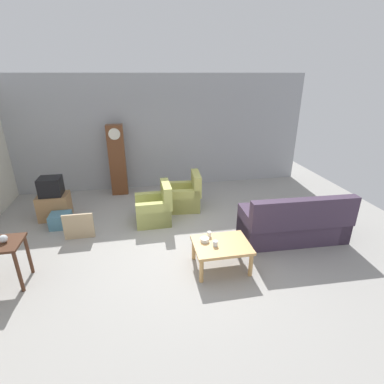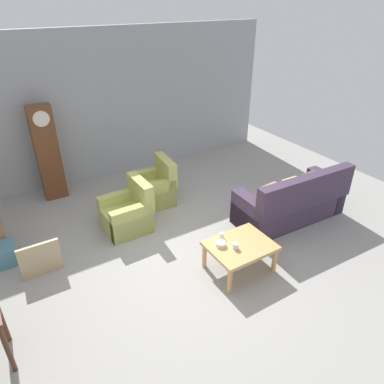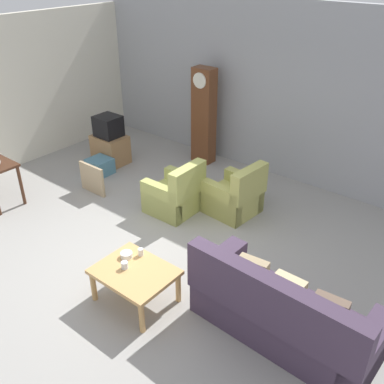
{
  "view_description": "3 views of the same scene",
  "coord_description": "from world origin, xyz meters",
  "px_view_note": "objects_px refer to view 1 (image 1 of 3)",
  "views": [
    {
      "loc": [
        -0.74,
        -4.78,
        3.18
      ],
      "look_at": [
        0.27,
        0.52,
        0.96
      ],
      "focal_mm": 27.02,
      "sensor_mm": 36.0,
      "label": 1
    },
    {
      "loc": [
        -2.27,
        -3.93,
        3.76
      ],
      "look_at": [
        0.46,
        0.51,
        0.82
      ],
      "focal_mm": 33.1,
      "sensor_mm": 36.0,
      "label": 2
    },
    {
      "loc": [
        3.7,
        -3.49,
        3.92
      ],
      "look_at": [
        0.47,
        0.52,
        1.01
      ],
      "focal_mm": 40.53,
      "sensor_mm": 36.0,
      "label": 3
    }
  ],
  "objects_px": {
    "tv_stand_cabinet": "(55,206)",
    "cup_white_porcelain": "(209,234)",
    "framed_picture_leaning": "(79,226)",
    "storage_box_blue": "(61,220)",
    "cup_blue_rimmed": "(215,243)",
    "grandfather_clock": "(117,160)",
    "bowl_white_stacked": "(205,240)",
    "armchair_olive_far": "(185,197)",
    "armchair_olive_near": "(155,209)",
    "couch_floral": "(294,224)",
    "coffee_table_wood": "(221,247)",
    "tv_crt": "(51,186)",
    "glass_dome_cloche": "(3,239)"
  },
  "relations": [
    {
      "from": "tv_stand_cabinet",
      "to": "cup_white_porcelain",
      "type": "xyz_separation_m",
      "value": [
        3.16,
        -2.29,
        0.23
      ]
    },
    {
      "from": "framed_picture_leaning",
      "to": "cup_white_porcelain",
      "type": "height_order",
      "value": "cup_white_porcelain"
    },
    {
      "from": "storage_box_blue",
      "to": "cup_blue_rimmed",
      "type": "distance_m",
      "value": 3.67
    },
    {
      "from": "framed_picture_leaning",
      "to": "cup_blue_rimmed",
      "type": "bearing_deg",
      "value": -31.53
    },
    {
      "from": "tv_stand_cabinet",
      "to": "cup_white_porcelain",
      "type": "relative_size",
      "value": 6.8
    },
    {
      "from": "grandfather_clock",
      "to": "bowl_white_stacked",
      "type": "relative_size",
      "value": 12.63
    },
    {
      "from": "armchair_olive_far",
      "to": "bowl_white_stacked",
      "type": "height_order",
      "value": "armchair_olive_far"
    },
    {
      "from": "armchair_olive_near",
      "to": "cup_blue_rimmed",
      "type": "distance_m",
      "value": 2.17
    },
    {
      "from": "tv_stand_cabinet",
      "to": "armchair_olive_near",
      "type": "bearing_deg",
      "value": -15.25
    },
    {
      "from": "armchair_olive_far",
      "to": "storage_box_blue",
      "type": "height_order",
      "value": "armchair_olive_far"
    },
    {
      "from": "couch_floral",
      "to": "cup_white_porcelain",
      "type": "bearing_deg",
      "value": -169.82
    },
    {
      "from": "coffee_table_wood",
      "to": "tv_crt",
      "type": "distance_m",
      "value": 4.21
    },
    {
      "from": "tv_crt",
      "to": "glass_dome_cloche",
      "type": "xyz_separation_m",
      "value": [
        -0.11,
        -2.33,
        0.03
      ]
    },
    {
      "from": "grandfather_clock",
      "to": "cup_blue_rimmed",
      "type": "xyz_separation_m",
      "value": [
        1.75,
        -3.87,
        -0.46
      ]
    },
    {
      "from": "glass_dome_cloche",
      "to": "framed_picture_leaning",
      "type": "bearing_deg",
      "value": 56.53
    },
    {
      "from": "glass_dome_cloche",
      "to": "cup_white_porcelain",
      "type": "height_order",
      "value": "glass_dome_cloche"
    },
    {
      "from": "grandfather_clock",
      "to": "tv_crt",
      "type": "xyz_separation_m",
      "value": [
        -1.44,
        -1.27,
        -0.18
      ]
    },
    {
      "from": "framed_picture_leaning",
      "to": "cup_white_porcelain",
      "type": "bearing_deg",
      "value": -26.31
    },
    {
      "from": "armchair_olive_far",
      "to": "tv_crt",
      "type": "relative_size",
      "value": 1.92
    },
    {
      "from": "coffee_table_wood",
      "to": "tv_crt",
      "type": "relative_size",
      "value": 2.0
    },
    {
      "from": "grandfather_clock",
      "to": "framed_picture_leaning",
      "type": "distance_m",
      "value": 2.56
    },
    {
      "from": "cup_blue_rimmed",
      "to": "armchair_olive_near",
      "type": "bearing_deg",
      "value": 114.2
    },
    {
      "from": "tv_crt",
      "to": "framed_picture_leaning",
      "type": "height_order",
      "value": "tv_crt"
    },
    {
      "from": "cup_white_porcelain",
      "to": "tv_stand_cabinet",
      "type": "bearing_deg",
      "value": 144.09
    },
    {
      "from": "glass_dome_cloche",
      "to": "cup_blue_rimmed",
      "type": "distance_m",
      "value": 3.33
    },
    {
      "from": "coffee_table_wood",
      "to": "bowl_white_stacked",
      "type": "bearing_deg",
      "value": 154.78
    },
    {
      "from": "armchair_olive_near",
      "to": "coffee_table_wood",
      "type": "relative_size",
      "value": 0.96
    },
    {
      "from": "coffee_table_wood",
      "to": "glass_dome_cloche",
      "type": "xyz_separation_m",
      "value": [
        -3.43,
        0.23,
        0.42
      ]
    },
    {
      "from": "couch_floral",
      "to": "bowl_white_stacked",
      "type": "distance_m",
      "value": 2.04
    },
    {
      "from": "coffee_table_wood",
      "to": "armchair_olive_near",
      "type": "bearing_deg",
      "value": 117.65
    },
    {
      "from": "coffee_table_wood",
      "to": "storage_box_blue",
      "type": "height_order",
      "value": "coffee_table_wood"
    },
    {
      "from": "armchair_olive_near",
      "to": "armchair_olive_far",
      "type": "distance_m",
      "value": 1.0
    },
    {
      "from": "coffee_table_wood",
      "to": "tv_stand_cabinet",
      "type": "height_order",
      "value": "tv_stand_cabinet"
    },
    {
      "from": "coffee_table_wood",
      "to": "armchair_olive_far",
      "type": "bearing_deg",
      "value": 94.66
    },
    {
      "from": "armchair_olive_near",
      "to": "tv_stand_cabinet",
      "type": "relative_size",
      "value": 1.35
    },
    {
      "from": "couch_floral",
      "to": "tv_stand_cabinet",
      "type": "distance_m",
      "value": 5.39
    },
    {
      "from": "armchair_olive_near",
      "to": "armchair_olive_far",
      "type": "height_order",
      "value": "same"
    },
    {
      "from": "storage_box_blue",
      "to": "cup_white_porcelain",
      "type": "relative_size",
      "value": 4.39
    },
    {
      "from": "couch_floral",
      "to": "framed_picture_leaning",
      "type": "distance_m",
      "value": 4.4
    },
    {
      "from": "tv_stand_cabinet",
      "to": "glass_dome_cloche",
      "type": "height_order",
      "value": "glass_dome_cloche"
    },
    {
      "from": "storage_box_blue",
      "to": "coffee_table_wood",
      "type": "bearing_deg",
      "value": -33.79
    },
    {
      "from": "cup_blue_rimmed",
      "to": "tv_stand_cabinet",
      "type": "bearing_deg",
      "value": 140.82
    },
    {
      "from": "armchair_olive_far",
      "to": "framed_picture_leaning",
      "type": "relative_size",
      "value": 1.53
    },
    {
      "from": "grandfather_clock",
      "to": "storage_box_blue",
      "type": "distance_m",
      "value": 2.29
    },
    {
      "from": "tv_stand_cabinet",
      "to": "cup_blue_rimmed",
      "type": "xyz_separation_m",
      "value": [
        3.19,
        -2.6,
        0.23
      ]
    },
    {
      "from": "couch_floral",
      "to": "armchair_olive_near",
      "type": "xyz_separation_m",
      "value": [
        -2.71,
        1.33,
        -0.05
      ]
    },
    {
      "from": "glass_dome_cloche",
      "to": "bowl_white_stacked",
      "type": "relative_size",
      "value": 0.8
    },
    {
      "from": "armchair_olive_far",
      "to": "cup_white_porcelain",
      "type": "xyz_separation_m",
      "value": [
        0.05,
        -2.25,
        0.22
      ]
    },
    {
      "from": "tv_stand_cabinet",
      "to": "framed_picture_leaning",
      "type": "relative_size",
      "value": 1.13
    },
    {
      "from": "grandfather_clock",
      "to": "tv_crt",
      "type": "relative_size",
      "value": 4.05
    }
  ]
}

